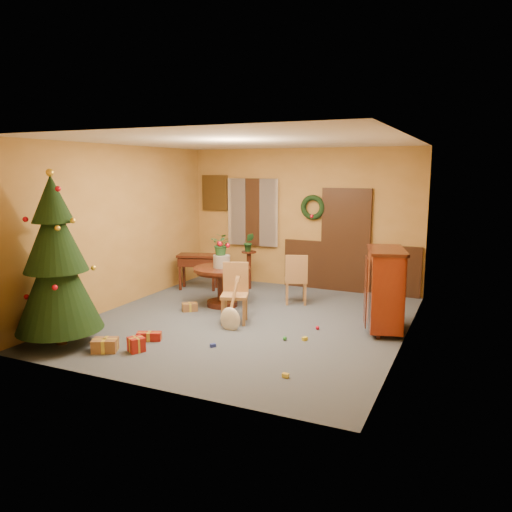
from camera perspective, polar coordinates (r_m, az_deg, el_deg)
The scene contains 21 objects.
room_envelope at distance 10.44m, azimuth 6.26°, elevation 2.38°, with size 5.50×5.50×5.50m.
dining_table at distance 9.09m, azimuth -3.91°, elevation -2.65°, with size 1.04×1.04×0.72m.
urn at distance 9.02m, azimuth -3.94°, elevation -0.61°, with size 0.31×0.31×0.23m, color slate.
centerpiece_plant at distance 8.97m, azimuth -3.96°, elevation 1.35°, with size 0.36×0.31×0.40m, color #1E4C23.
chair_near at distance 8.16m, azimuth -2.42°, elevation -3.95°, with size 0.54×0.54×0.97m.
chair_far at distance 9.22m, azimuth 4.61°, elevation -2.46°, with size 0.53×0.53×0.94m.
guitar at distance 7.77m, azimuth -2.98°, elevation -5.57°, with size 0.34×0.16×0.80m, color beige, non-canonical shape.
plant_stand at distance 10.38m, azimuth -0.81°, elevation -1.09°, with size 0.31×0.31×0.79m.
stand_plant at distance 10.30m, azimuth -0.82°, elevation 1.58°, with size 0.21×0.17×0.38m, color #19471E.
christmas_tree at distance 7.50m, azimuth -21.86°, elevation -0.77°, with size 1.20×1.20×2.48m.
writing_desk at distance 10.41m, azimuth -6.63°, elevation -0.79°, with size 0.91×0.63×0.73m.
sideboard at distance 7.88m, azimuth 14.54°, elevation -3.51°, with size 0.78×1.11×1.29m.
gift_a at distance 7.26m, azimuth -16.86°, elevation -9.72°, with size 0.40×0.36×0.18m.
gift_b at distance 7.14m, azimuth -13.52°, elevation -9.79°, with size 0.27×0.27×0.20m.
gift_c at distance 8.93m, azimuth -7.58°, elevation -5.80°, with size 0.32×0.30×0.14m.
gift_d at distance 7.55m, azimuth -12.12°, elevation -8.96°, with size 0.38×0.28×0.13m.
toy_a at distance 7.16m, azimuth -4.95°, elevation -10.14°, with size 0.08×0.05×0.05m, color #223395.
toy_b at distance 7.41m, azimuth 3.31°, elevation -9.38°, with size 0.06×0.06×0.06m, color #248736.
toy_c at distance 7.42m, azimuth 5.59°, elevation -9.40°, with size 0.08×0.05×0.05m, color gold.
toy_d at distance 7.92m, azimuth 7.03°, elevation -8.15°, with size 0.06×0.06×0.06m, color red.
toy_e at distance 6.18m, azimuth 3.39°, elevation -13.46°, with size 0.08×0.05×0.05m, color yellow.
Camera 1 is at (3.39, -7.15, 2.47)m, focal length 35.00 mm.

